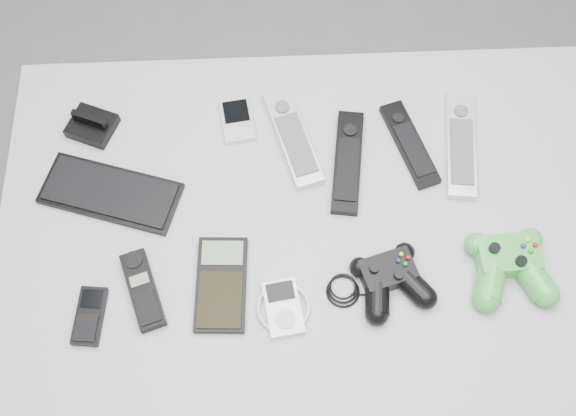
{
  "coord_description": "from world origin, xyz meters",
  "views": [
    {
      "loc": [
        -0.16,
        -0.52,
        1.99
      ],
      "look_at": [
        -0.13,
        0.02,
        0.83
      ],
      "focal_mm": 42.0,
      "sensor_mm": 36.0,
      "label": 1
    }
  ],
  "objects_px": {
    "desk": "(312,234)",
    "remote_black_a": "(348,162)",
    "remote_silver_a": "(293,137)",
    "pda_keyboard": "(111,193)",
    "remote_silver_b": "(461,144)",
    "pda": "(238,121)",
    "mobile_phone": "(90,316)",
    "cordless_handset": "(143,290)",
    "calculator": "(221,284)",
    "mp3_player": "(283,308)",
    "remote_black_b": "(410,144)",
    "controller_black": "(390,278)",
    "controller_green": "(510,264)"
  },
  "relations": [
    {
      "from": "controller_black",
      "to": "controller_green",
      "type": "relative_size",
      "value": 1.39
    },
    {
      "from": "remote_black_a",
      "to": "remote_black_b",
      "type": "distance_m",
      "value": 0.13
    },
    {
      "from": "remote_black_b",
      "to": "calculator",
      "type": "bearing_deg",
      "value": -160.85
    },
    {
      "from": "remote_silver_a",
      "to": "pda_keyboard",
      "type": "bearing_deg",
      "value": -179.04
    },
    {
      "from": "calculator",
      "to": "pda",
      "type": "bearing_deg",
      "value": 87.36
    },
    {
      "from": "remote_black_b",
      "to": "mobile_phone",
      "type": "relative_size",
      "value": 1.86
    },
    {
      "from": "remote_silver_b",
      "to": "pda",
      "type": "bearing_deg",
      "value": 177.65
    },
    {
      "from": "pda_keyboard",
      "to": "cordless_handset",
      "type": "height_order",
      "value": "cordless_handset"
    },
    {
      "from": "mobile_phone",
      "to": "remote_silver_b",
      "type": "bearing_deg",
      "value": 30.5
    },
    {
      "from": "controller_black",
      "to": "mp3_player",
      "type": "bearing_deg",
      "value": 175.84
    },
    {
      "from": "controller_green",
      "to": "controller_black",
      "type": "bearing_deg",
      "value": -178.06
    },
    {
      "from": "remote_black_b",
      "to": "remote_silver_b",
      "type": "bearing_deg",
      "value": -20.75
    },
    {
      "from": "mobile_phone",
      "to": "mp3_player",
      "type": "height_order",
      "value": "same"
    },
    {
      "from": "desk",
      "to": "controller_black",
      "type": "distance_m",
      "value": 0.21
    },
    {
      "from": "desk",
      "to": "remote_silver_a",
      "type": "distance_m",
      "value": 0.2
    },
    {
      "from": "remote_black_b",
      "to": "controller_green",
      "type": "distance_m",
      "value": 0.31
    },
    {
      "from": "controller_black",
      "to": "pda_keyboard",
      "type": "bearing_deg",
      "value": 142.5
    },
    {
      "from": "pda_keyboard",
      "to": "mp3_player",
      "type": "distance_m",
      "value": 0.41
    },
    {
      "from": "pda_keyboard",
      "to": "remote_black_b",
      "type": "xyz_separation_m",
      "value": [
        0.59,
        0.08,
        0.0
      ]
    },
    {
      "from": "remote_silver_a",
      "to": "remote_black_b",
      "type": "relative_size",
      "value": 1.15
    },
    {
      "from": "pda",
      "to": "remote_silver_a",
      "type": "distance_m",
      "value": 0.12
    },
    {
      "from": "remote_black_a",
      "to": "mp3_player",
      "type": "height_order",
      "value": "remote_black_a"
    },
    {
      "from": "desk",
      "to": "remote_silver_a",
      "type": "bearing_deg",
      "value": 100.24
    },
    {
      "from": "cordless_handset",
      "to": "calculator",
      "type": "relative_size",
      "value": 0.84
    },
    {
      "from": "remote_black_a",
      "to": "pda",
      "type": "bearing_deg",
      "value": 161.94
    },
    {
      "from": "pda",
      "to": "remote_black_b",
      "type": "xyz_separation_m",
      "value": [
        0.34,
        -0.07,
        0.0
      ]
    },
    {
      "from": "remote_black_a",
      "to": "remote_silver_b",
      "type": "xyz_separation_m",
      "value": [
        0.23,
        0.03,
        0.0
      ]
    },
    {
      "from": "remote_black_a",
      "to": "controller_green",
      "type": "height_order",
      "value": "controller_green"
    },
    {
      "from": "remote_black_a",
      "to": "cordless_handset",
      "type": "relative_size",
      "value": 1.5
    },
    {
      "from": "pda_keyboard",
      "to": "remote_black_b",
      "type": "height_order",
      "value": "remote_black_b"
    },
    {
      "from": "pda_keyboard",
      "to": "remote_silver_b",
      "type": "bearing_deg",
      "value": 24.24
    },
    {
      "from": "remote_black_a",
      "to": "remote_silver_b",
      "type": "distance_m",
      "value": 0.23
    },
    {
      "from": "remote_black_a",
      "to": "calculator",
      "type": "xyz_separation_m",
      "value": [
        -0.25,
        -0.24,
        -0.0
      ]
    },
    {
      "from": "pda_keyboard",
      "to": "controller_green",
      "type": "relative_size",
      "value": 1.59
    },
    {
      "from": "remote_black_a",
      "to": "mobile_phone",
      "type": "height_order",
      "value": "remote_black_a"
    },
    {
      "from": "cordless_handset",
      "to": "calculator",
      "type": "distance_m",
      "value": 0.14
    },
    {
      "from": "calculator",
      "to": "mp3_player",
      "type": "relative_size",
      "value": 1.74
    },
    {
      "from": "remote_silver_a",
      "to": "mobile_phone",
      "type": "xyz_separation_m",
      "value": [
        -0.38,
        -0.35,
        -0.0
      ]
    },
    {
      "from": "calculator",
      "to": "controller_green",
      "type": "height_order",
      "value": "controller_green"
    },
    {
      "from": "pda",
      "to": "remote_silver_a",
      "type": "relative_size",
      "value": 0.43
    },
    {
      "from": "remote_black_a",
      "to": "remote_silver_b",
      "type": "relative_size",
      "value": 0.94
    },
    {
      "from": "remote_silver_b",
      "to": "controller_black",
      "type": "height_order",
      "value": "controller_black"
    },
    {
      "from": "mp3_player",
      "to": "pda_keyboard",
      "type": "bearing_deg",
      "value": 134.88
    },
    {
      "from": "desk",
      "to": "remote_black_a",
      "type": "relative_size",
      "value": 5.36
    },
    {
      "from": "remote_silver_b",
      "to": "cordless_handset",
      "type": "height_order",
      "value": "same"
    },
    {
      "from": "pda_keyboard",
      "to": "mp3_player",
      "type": "relative_size",
      "value": 2.57
    },
    {
      "from": "pda_keyboard",
      "to": "cordless_handset",
      "type": "distance_m",
      "value": 0.21
    },
    {
      "from": "desk",
      "to": "controller_black",
      "type": "bearing_deg",
      "value": -45.18
    },
    {
      "from": "remote_black_a",
      "to": "calculator",
      "type": "distance_m",
      "value": 0.35
    },
    {
      "from": "remote_silver_b",
      "to": "pda_keyboard",
      "type": "bearing_deg",
      "value": -166.2
    }
  ]
}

